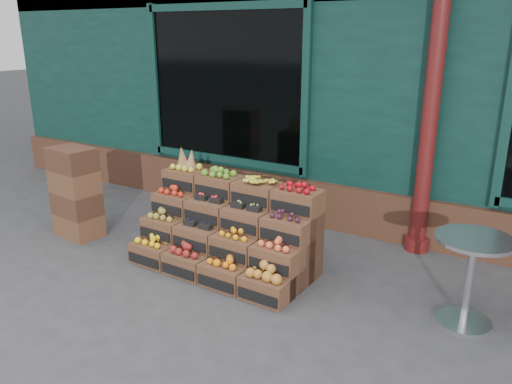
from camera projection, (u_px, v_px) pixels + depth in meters
The scene contains 6 objects.
ground at pixel (236, 297), 4.84m from camera, with size 60.00×60.00×0.00m, color #39393B.
shop_facade at pixel (405, 36), 8.26m from camera, with size 12.00×6.24×4.80m.
crate_display at pixel (227, 234), 5.40m from camera, with size 1.96×0.98×1.21m.
spare_crates at pixel (76, 193), 6.15m from camera, with size 0.60×0.45×1.13m.
bistro_table at pixel (470, 271), 4.25m from camera, with size 0.65×0.65×0.82m.
shopkeeper at pixel (256, 126), 7.63m from camera, with size 0.79×0.52×2.18m, color #1D682E.
Camera 1 is at (2.40, -3.56, 2.45)m, focal length 35.00 mm.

